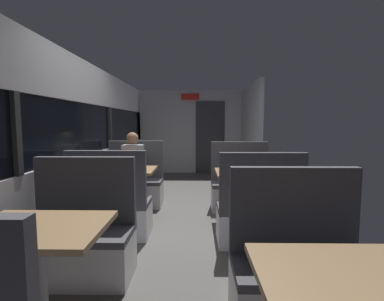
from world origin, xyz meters
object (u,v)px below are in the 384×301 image
bench_front_aisle_facing_entry (299,279)px  bench_near_window_facing_entry (81,242)px  bench_rear_aisle_facing_entry (240,189)px  bench_mid_window_facing_entry (135,186)px  seated_passenger (134,175)px  bench_mid_window_facing_end (111,211)px  dining_table_near_window (37,241)px  coffee_cup_secondary (111,166)px  dining_table_rear_aisle (248,179)px  bench_rear_aisle_facing_end (258,217)px  coffee_cup_primary (250,167)px  dining_table_front_aisle (356,297)px  dining_table_mid_window (124,176)px

bench_front_aisle_facing_entry → bench_near_window_facing_entry: bearing=161.5°
bench_front_aisle_facing_entry → bench_rear_aisle_facing_entry: bearing=90.0°
bench_mid_window_facing_entry → seated_passenger: seated_passenger is taller
bench_mid_window_facing_end → bench_front_aisle_facing_entry: (1.79, -1.55, 0.00)m
dining_table_near_window → coffee_cup_secondary: coffee_cup_secondary is taller
dining_table_rear_aisle → seated_passenger: seated_passenger is taller
bench_rear_aisle_facing_end → coffee_cup_primary: 0.94m
dining_table_near_window → dining_table_front_aisle: size_ratio=1.00×
bench_mid_window_facing_end → bench_front_aisle_facing_entry: same height
bench_near_window_facing_entry → coffee_cup_secondary: size_ratio=12.22×
dining_table_mid_window → bench_front_aisle_facing_entry: bearing=-51.5°
bench_mid_window_facing_end → dining_table_rear_aisle: size_ratio=1.22×
bench_mid_window_facing_end → dining_table_front_aisle: bearing=-51.5°
bench_mid_window_facing_end → dining_table_mid_window: bearing=90.0°
dining_table_front_aisle → seated_passenger: (-1.79, 3.58, -0.10)m
seated_passenger → coffee_cup_primary: 1.98m
bench_front_aisle_facing_entry → bench_rear_aisle_facing_end: size_ratio=1.00×
dining_table_rear_aisle → bench_rear_aisle_facing_end: (0.00, -0.70, -0.31)m
seated_passenger → coffee_cup_primary: size_ratio=14.00×
bench_mid_window_facing_end → bench_mid_window_facing_entry: same height
dining_table_front_aisle → bench_rear_aisle_facing_end: (0.00, 2.05, -0.31)m
dining_table_front_aisle → coffee_cup_primary: 2.87m
bench_front_aisle_facing_entry → dining_table_rear_aisle: (0.00, 2.05, 0.31)m
dining_table_near_window → seated_passenger: 2.98m
bench_mid_window_facing_end → coffee_cup_secondary: 0.89m
bench_front_aisle_facing_entry → coffee_cup_primary: bench_front_aisle_facing_entry is taller
dining_table_rear_aisle → seated_passenger: size_ratio=0.71×
dining_table_mid_window → dining_table_front_aisle: 3.45m
dining_table_rear_aisle → bench_front_aisle_facing_entry: bearing=-90.0°
bench_mid_window_facing_end → coffee_cup_secondary: (-0.21, 0.73, 0.46)m
bench_mid_window_facing_end → dining_table_front_aisle: size_ratio=1.22×
bench_rear_aisle_facing_end → bench_near_window_facing_entry: bearing=-157.2°
bench_near_window_facing_entry → bench_front_aisle_facing_entry: 1.89m
dining_table_mid_window → bench_rear_aisle_facing_entry: 1.88m
dining_table_mid_window → seated_passenger: bearing=90.0°
dining_table_rear_aisle → dining_table_front_aisle: bearing=-90.0°
dining_table_front_aisle → bench_rear_aisle_facing_entry: (0.00, 3.45, -0.31)m
bench_near_window_facing_entry → bench_mid_window_facing_end: (0.00, 0.95, 0.00)m
bench_mid_window_facing_end → coffee_cup_primary: bearing=18.6°
dining_table_mid_window → bench_rear_aisle_facing_entry: (1.79, 0.50, -0.31)m
bench_mid_window_facing_entry → coffee_cup_primary: (1.83, -0.78, 0.46)m
bench_near_window_facing_entry → bench_rear_aisle_facing_entry: (1.79, 2.15, 0.00)m
dining_table_near_window → bench_rear_aisle_facing_entry: 3.38m
bench_mid_window_facing_end → bench_mid_window_facing_entry: bearing=90.0°
dining_table_front_aisle → bench_front_aisle_facing_entry: size_ratio=0.82×
dining_table_near_window → dining_table_rear_aisle: same height
seated_passenger → coffee_cup_primary: bearing=-21.1°
seated_passenger → bench_rear_aisle_facing_entry: bearing=-4.1°
seated_passenger → coffee_cup_secondary: bearing=-109.5°
bench_mid_window_facing_end → dining_table_front_aisle: bench_mid_window_facing_end is taller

